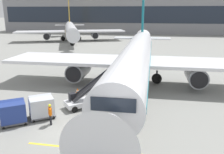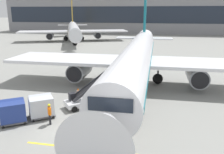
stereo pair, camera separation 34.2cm
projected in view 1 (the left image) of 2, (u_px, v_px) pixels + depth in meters
The scene contains 13 objects.
ground_plane at pixel (63, 133), 17.58m from camera, with size 600.00×600.00×0.00m, color gray.
parked_airplane at pixel (136, 58), 28.49m from camera, with size 31.51×40.76×13.62m.
belt_loader at pixel (85, 97), 22.32m from camera, with size 4.67×4.22×3.50m.
baggage_cart_lead at pixel (41, 106), 19.99m from camera, with size 2.69×2.46×1.91m.
baggage_cart_second at pixel (13, 112), 18.90m from camera, with size 2.69×2.46×1.91m.
ground_crew_by_loader at pixel (46, 102), 20.92m from camera, with size 0.30×0.57×1.74m.
ground_crew_by_carts at pixel (50, 113), 18.70m from camera, with size 0.41×0.49×1.74m.
safety_cone_engine_keepout at pixel (78, 92), 25.59m from camera, with size 0.69×0.69×0.77m.
safety_cone_wingtip at pixel (98, 81), 29.40m from camera, with size 0.70×0.70×0.78m.
apron_guidance_line_lead_in at pixel (131, 86), 28.72m from camera, with size 0.20×110.00×0.01m.
apron_guidance_line_stop_bar at pixel (115, 152), 15.24m from camera, with size 12.00×0.20×0.01m.
terminal_building at pixel (152, 15), 98.47m from camera, with size 126.60×15.34×14.83m.
distant_airplane at pixel (71, 30), 71.66m from camera, with size 32.41×39.30×13.79m.
Camera 1 is at (6.41, -14.91, 8.74)m, focal length 38.04 mm.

